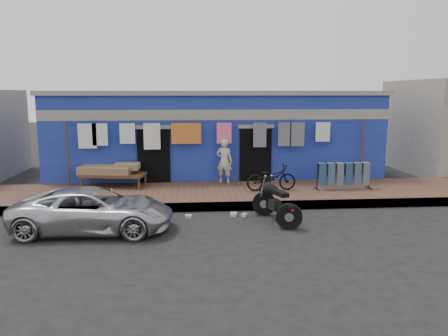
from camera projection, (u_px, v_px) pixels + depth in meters
ground at (231, 227)px, 10.83m from camera, size 80.00×80.00×0.00m
sidewalk at (221, 195)px, 13.75m from camera, size 28.00×3.00×0.25m
curb at (225, 206)px, 12.33m from camera, size 28.00×0.10×0.25m
building at (214, 133)px, 17.40m from camera, size 12.20×5.20×3.36m
clothesline at (203, 137)px, 14.65m from camera, size 10.06×0.06×2.10m
car at (94, 209)px, 10.44m from camera, size 3.92×1.93×1.08m
seated_person at (224, 161)px, 14.76m from camera, size 0.64×0.53×1.52m
bicycle at (271, 175)px, 13.68m from camera, size 1.61×0.68×1.01m
motorcycle at (276, 201)px, 11.21m from camera, size 1.55×2.04×1.10m
charpoy at (114, 175)px, 14.36m from camera, size 2.49×1.73×0.73m
jeans_rack at (343, 175)px, 13.92m from camera, size 1.85×0.49×0.88m
litter_a at (188, 216)px, 11.67m from camera, size 0.17×0.13×0.07m
litter_b at (244, 215)px, 11.78m from camera, size 0.19×0.20×0.08m
litter_c at (234, 214)px, 11.82m from camera, size 0.21×0.24×0.08m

